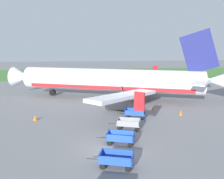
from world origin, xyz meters
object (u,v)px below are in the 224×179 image
object	(u,v)px
baggage_cart_far_end	(135,113)
traffic_cone_by_carts	(153,108)
baggage_cart_fourth_in_row	(128,123)
traffic_cone_mid_apron	(181,113)
airplane	(115,81)
baggage_cart_third_in_row	(120,137)
traffic_cone_near_plane	(35,118)
baggage_cart_second_in_row	(116,159)

from	to	relation	value
baggage_cart_far_end	traffic_cone_by_carts	size ratio (longest dim) A/B	5.88
baggage_cart_fourth_in_row	traffic_cone_mid_apron	size ratio (longest dim) A/B	5.96
airplane	traffic_cone_by_carts	distance (m)	8.89
airplane	traffic_cone_mid_apron	distance (m)	12.68
airplane	baggage_cart_third_in_row	xyz separation A→B (m)	(-1.80, -17.91, -2.45)
baggage_cart_fourth_in_row	baggage_cart_far_end	size ratio (longest dim) A/B	1.00
traffic_cone_mid_apron	traffic_cone_by_carts	world-z (taller)	traffic_cone_by_carts
baggage_cart_third_in_row	airplane	bearing A→B (deg)	84.27
airplane	traffic_cone_by_carts	xyz separation A→B (m)	(4.41, -7.21, -2.75)
baggage_cart_fourth_in_row	traffic_cone_mid_apron	bearing A→B (deg)	28.57
airplane	traffic_cone_by_carts	world-z (taller)	airplane
baggage_cart_third_in_row	traffic_cone_mid_apron	size ratio (longest dim) A/B	5.97
traffic_cone_near_plane	airplane	bearing A→B (deg)	42.71
baggage_cart_far_end	traffic_cone_near_plane	xyz separation A→B (m)	(-12.12, 0.32, -0.27)
traffic_cone_by_carts	baggage_cart_fourth_in_row	bearing A→B (deg)	-124.47
baggage_cart_fourth_in_row	traffic_cone_mid_apron	world-z (taller)	baggage_cart_fourth_in_row
baggage_cart_fourth_in_row	traffic_cone_by_carts	bearing A→B (deg)	55.53
baggage_cart_third_in_row	baggage_cart_far_end	distance (m)	8.01
baggage_cart_fourth_in_row	traffic_cone_mid_apron	xyz separation A→B (m)	(7.61, 4.14, -0.30)
traffic_cone_mid_apron	traffic_cone_near_plane	bearing A→B (deg)	-179.67
airplane	baggage_cart_second_in_row	world-z (taller)	airplane
airplane	traffic_cone_by_carts	bearing A→B (deg)	-58.51
traffic_cone_mid_apron	baggage_cart_far_end	bearing A→B (deg)	-176.02
baggage_cart_second_in_row	traffic_cone_by_carts	bearing A→B (deg)	64.19
baggage_cart_fourth_in_row	baggage_cart_far_end	world-z (taller)	same
traffic_cone_near_plane	baggage_cart_third_in_row	bearing A→B (deg)	-40.24
baggage_cart_second_in_row	baggage_cart_far_end	xyz separation A→B (m)	(3.84, 11.45, 0.00)
traffic_cone_mid_apron	baggage_cart_second_in_row	bearing A→B (deg)	-129.93
airplane	baggage_cart_third_in_row	size ratio (longest dim) A/B	10.11
airplane	baggage_cart_third_in_row	distance (m)	18.17
baggage_cart_second_in_row	baggage_cart_far_end	size ratio (longest dim) A/B	1.01
baggage_cart_far_end	baggage_cart_fourth_in_row	bearing A→B (deg)	-112.12
baggage_cart_fourth_in_row	baggage_cart_second_in_row	bearing A→B (deg)	-106.74
baggage_cart_fourth_in_row	baggage_cart_far_end	bearing A→B (deg)	67.88
baggage_cart_second_in_row	baggage_cart_far_end	bearing A→B (deg)	71.47
traffic_cone_near_plane	baggage_cart_fourth_in_row	bearing A→B (deg)	-20.84
baggage_cart_far_end	traffic_cone_by_carts	distance (m)	4.62
baggage_cart_far_end	traffic_cone_near_plane	distance (m)	12.13
airplane	traffic_cone_near_plane	bearing A→B (deg)	-137.29
baggage_cart_second_in_row	baggage_cart_fourth_in_row	bearing A→B (deg)	73.26
traffic_cone_near_plane	baggage_cart_second_in_row	bearing A→B (deg)	-54.84
traffic_cone_mid_apron	traffic_cone_by_carts	bearing A→B (deg)	135.02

